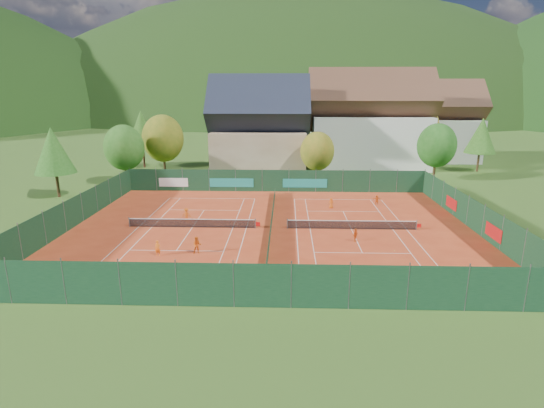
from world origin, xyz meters
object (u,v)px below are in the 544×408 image
(player_right_far_a, at_px, (331,203))
(chalet, at_px, (260,133))
(player_right_far_b, at_px, (377,200))
(player_left_mid, at_px, (197,245))
(player_left_near, at_px, (158,248))
(player_right_near, at_px, (355,235))
(player_left_far, at_px, (187,215))
(hotel_block_b, at_px, (433,126))
(hotel_block_a, at_px, (369,125))
(ball_hopper, at_px, (417,272))

(player_right_far_a, bearing_deg, chalet, -78.52)
(chalet, height_order, player_right_far_b, chalet)
(player_left_mid, xyz_separation_m, player_right_far_b, (18.49, 16.62, -0.17))
(player_left_near, height_order, player_right_near, player_left_near)
(player_right_far_a, bearing_deg, player_left_far, 7.62)
(hotel_block_b, height_order, player_right_far_a, hotel_block_b)
(chalet, height_order, player_left_mid, chalet)
(chalet, bearing_deg, player_left_far, -102.18)
(chalet, distance_m, player_right_near, 35.74)
(hotel_block_b, bearing_deg, player_left_far, -132.95)
(player_left_far, bearing_deg, hotel_block_a, -119.39)
(ball_hopper, relative_size, player_right_far_b, 0.68)
(ball_hopper, bearing_deg, chalet, 108.73)
(ball_hopper, relative_size, player_right_far_a, 0.64)
(hotel_block_b, height_order, player_left_far, hotel_block_b)
(player_left_far, bearing_deg, ball_hopper, 152.99)
(chalet, xyz_separation_m, player_left_near, (-6.23, -37.58, -5.95))
(chalet, distance_m, player_left_near, 38.55)
(hotel_block_a, relative_size, player_left_near, 16.05)
(hotel_block_b, xyz_separation_m, player_left_near, (-39.23, -51.58, -5.95))
(player_right_near, bearing_deg, player_left_mid, 145.67)
(hotel_block_a, relative_size, player_right_far_a, 17.32)
(ball_hopper, height_order, player_right_far_a, player_right_far_a)
(player_left_mid, relative_size, player_right_far_a, 1.22)
(chalet, bearing_deg, player_left_near, -99.42)
(chalet, xyz_separation_m, player_right_far_b, (15.45, -20.35, -6.03))
(ball_hopper, height_order, player_left_near, player_left_near)
(hotel_block_b, relative_size, player_right_far_b, 14.60)
(hotel_block_b, distance_m, ball_hopper, 58.95)
(player_left_mid, bearing_deg, player_right_near, 4.33)
(chalet, xyz_separation_m, player_right_far_a, (9.74, -22.25, -6.00))
(player_left_mid, relative_size, player_right_far_b, 1.28)
(player_left_near, bearing_deg, player_left_far, 92.48)
(chalet, bearing_deg, player_right_far_b, -52.80)
(chalet, bearing_deg, player_right_near, -72.11)
(hotel_block_b, bearing_deg, player_left_near, -127.26)
(player_left_near, distance_m, player_right_far_a, 22.14)
(player_left_far, bearing_deg, hotel_block_b, -125.92)
(hotel_block_a, height_order, player_right_far_a, hotel_block_a)
(player_left_near, distance_m, player_right_near, 17.53)
(hotel_block_b, relative_size, ball_hopper, 21.60)
(player_right_far_b, bearing_deg, chalet, -49.86)
(ball_hopper, xyz_separation_m, player_right_far_b, (1.38, 21.14, 0.04))
(hotel_block_a, xyz_separation_m, ball_hopper, (-4.93, -47.49, -6.83))
(player_left_mid, xyz_separation_m, player_right_near, (13.86, 3.45, -0.14))
(ball_hopper, distance_m, player_right_near, 8.61)
(ball_hopper, height_order, player_left_far, player_left_far)
(hotel_block_a, bearing_deg, hotel_block_b, 29.74)
(player_right_far_a, height_order, player_right_far_b, player_right_far_a)
(hotel_block_b, height_order, player_left_near, hotel_block_b)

